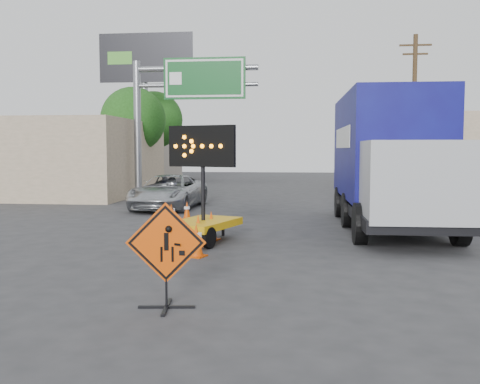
% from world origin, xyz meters
% --- Properties ---
extents(ground, '(100.00, 100.00, 0.00)m').
position_xyz_m(ground, '(0.00, 0.00, 0.00)').
color(ground, '#2D2D30').
rests_on(ground, ground).
extents(curb_right, '(0.40, 60.00, 0.12)m').
position_xyz_m(curb_right, '(7.20, 15.00, 0.06)').
color(curb_right, gray).
rests_on(curb_right, ground).
extents(storefront_left_near, '(14.00, 10.00, 4.00)m').
position_xyz_m(storefront_left_near, '(-14.00, 20.00, 2.00)').
color(storefront_left_near, '#C6AC8F').
rests_on(storefront_left_near, ground).
extents(storefront_left_far, '(12.00, 10.00, 4.40)m').
position_xyz_m(storefront_left_far, '(-15.00, 34.00, 2.20)').
color(storefront_left_far, '#A79C8B').
rests_on(storefront_left_far, ground).
extents(building_right_far, '(10.00, 14.00, 4.60)m').
position_xyz_m(building_right_far, '(13.00, 30.00, 2.30)').
color(building_right_far, '#C6AC8F').
rests_on(building_right_far, ground).
extents(highway_gantry, '(6.18, 0.38, 6.90)m').
position_xyz_m(highway_gantry, '(-4.43, 17.96, 5.07)').
color(highway_gantry, slate).
rests_on(highway_gantry, ground).
extents(billboard, '(6.10, 0.54, 9.85)m').
position_xyz_m(billboard, '(-8.35, 25.87, 7.35)').
color(billboard, slate).
rests_on(billboard, ground).
extents(utility_pole_far, '(1.80, 0.26, 9.00)m').
position_xyz_m(utility_pole_far, '(8.00, 24.00, 4.68)').
color(utility_pole_far, '#49371F').
rests_on(utility_pole_far, ground).
extents(tree_left_near, '(3.71, 3.71, 6.03)m').
position_xyz_m(tree_left_near, '(-8.00, 22.00, 4.16)').
color(tree_left_near, '#49371F').
rests_on(tree_left_near, ground).
extents(tree_left_far, '(4.10, 4.10, 6.66)m').
position_xyz_m(tree_left_far, '(-9.00, 30.00, 4.60)').
color(tree_left_far, '#49371F').
rests_on(tree_left_far, ground).
extents(construction_sign, '(1.25, 0.89, 1.66)m').
position_xyz_m(construction_sign, '(-0.48, 0.08, 0.88)').
color(construction_sign, black).
rests_on(construction_sign, ground).
extents(arrow_board, '(1.95, 2.49, 3.10)m').
position_xyz_m(arrow_board, '(-1.00, 6.04, 0.69)').
color(arrow_board, '#D69C0B').
rests_on(arrow_board, ground).
extents(pickup_truck, '(2.59, 5.18, 1.41)m').
position_xyz_m(pickup_truck, '(-3.91, 13.87, 0.71)').
color(pickup_truck, '#AAADB1').
rests_on(pickup_truck, ground).
extents(box_truck, '(2.99, 8.93, 4.22)m').
position_xyz_m(box_truck, '(4.33, 9.22, 1.91)').
color(box_truck, black).
rests_on(box_truck, ground).
extents(cone_a, '(0.51, 0.51, 0.79)m').
position_xyz_m(cone_a, '(-0.80, 4.08, 0.39)').
color(cone_a, '#D54504').
rests_on(cone_a, ground).
extents(cone_b, '(0.43, 0.43, 0.81)m').
position_xyz_m(cone_b, '(-1.04, 5.50, 0.40)').
color(cone_b, '#D54504').
rests_on(cone_b, ground).
extents(cone_c, '(0.50, 0.50, 0.80)m').
position_xyz_m(cone_c, '(-0.85, 6.39, 0.40)').
color(cone_c, '#D54504').
rests_on(cone_c, ground).
extents(cone_d, '(0.47, 0.47, 0.76)m').
position_xyz_m(cone_d, '(-2.51, 8.60, 0.38)').
color(cone_d, '#D54504').
rests_on(cone_d, ground).
extents(cone_e, '(0.37, 0.37, 0.63)m').
position_xyz_m(cone_e, '(-2.44, 10.66, 0.31)').
color(cone_e, '#D54504').
rests_on(cone_e, ground).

